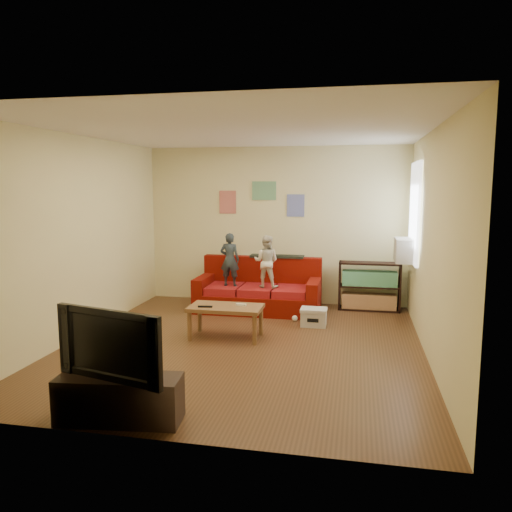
% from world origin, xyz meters
% --- Properties ---
extents(room_shell, '(4.52, 5.02, 2.72)m').
position_xyz_m(room_shell, '(0.00, 0.00, 1.35)').
color(room_shell, brown).
rests_on(room_shell, ground).
extents(sofa, '(2.00, 0.92, 0.88)m').
position_xyz_m(sofa, '(-0.16, 1.86, 0.30)').
color(sofa, '#6D0D05').
rests_on(sofa, ground).
extents(child_a, '(0.32, 0.21, 0.86)m').
position_xyz_m(child_a, '(-0.61, 1.69, 0.85)').
color(child_a, '#28333C').
rests_on(child_a, sofa).
extents(child_b, '(0.43, 0.35, 0.84)m').
position_xyz_m(child_b, '(-0.01, 1.69, 0.84)').
color(child_b, silver).
rests_on(child_b, sofa).
extents(coffee_table, '(0.98, 0.54, 0.44)m').
position_xyz_m(coffee_table, '(-0.30, 0.26, 0.38)').
color(coffee_table, brown).
rests_on(coffee_table, ground).
extents(remote, '(0.19, 0.07, 0.02)m').
position_xyz_m(remote, '(-0.55, 0.14, 0.45)').
color(remote, black).
rests_on(remote, coffee_table).
extents(game_controller, '(0.14, 0.05, 0.03)m').
position_xyz_m(game_controller, '(-0.10, 0.31, 0.45)').
color(game_controller, white).
rests_on(game_controller, coffee_table).
extents(bookshelf, '(0.99, 0.30, 0.80)m').
position_xyz_m(bookshelf, '(1.62, 2.21, 0.36)').
color(bookshelf, black).
rests_on(bookshelf, ground).
extents(window, '(0.04, 1.08, 1.48)m').
position_xyz_m(window, '(2.22, 1.65, 1.64)').
color(window, white).
rests_on(window, room_shell).
extents(ac_unit, '(0.28, 0.55, 0.35)m').
position_xyz_m(ac_unit, '(2.10, 1.65, 1.08)').
color(ac_unit, '#B7B2A3').
rests_on(ac_unit, window).
extents(artwork_left, '(0.30, 0.01, 0.40)m').
position_xyz_m(artwork_left, '(-0.85, 2.48, 1.75)').
color(artwork_left, '#D87266').
rests_on(artwork_left, room_shell).
extents(artwork_center, '(0.42, 0.01, 0.32)m').
position_xyz_m(artwork_center, '(-0.20, 2.48, 1.95)').
color(artwork_center, '#72B27F').
rests_on(artwork_center, room_shell).
extents(artwork_right, '(0.30, 0.01, 0.38)m').
position_xyz_m(artwork_right, '(0.35, 2.48, 1.70)').
color(artwork_right, '#727FCC').
rests_on(artwork_right, room_shell).
extents(file_box, '(0.38, 0.29, 0.26)m').
position_xyz_m(file_box, '(0.81, 1.07, 0.13)').
color(file_box, silver).
rests_on(file_box, ground).
extents(tv_stand, '(1.11, 0.47, 0.40)m').
position_xyz_m(tv_stand, '(-0.59, -2.25, 0.20)').
color(tv_stand, '#33241E').
rests_on(tv_stand, ground).
extents(television, '(1.07, 0.41, 0.62)m').
position_xyz_m(television, '(-0.59, -2.25, 0.71)').
color(television, black).
rests_on(television, tv_stand).
extents(tissue, '(0.09, 0.09, 0.09)m').
position_xyz_m(tissue, '(0.50, 1.27, 0.04)').
color(tissue, beige).
rests_on(tissue, ground).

